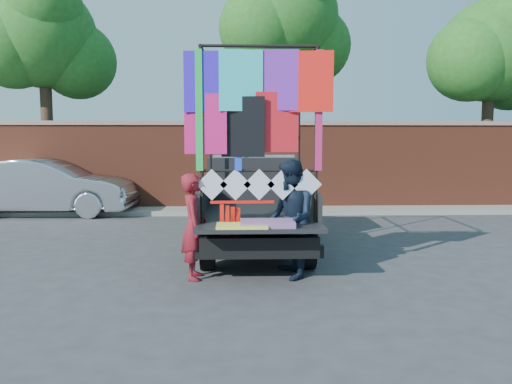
{
  "coord_description": "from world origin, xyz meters",
  "views": [
    {
      "loc": [
        -0.48,
        -7.74,
        2.07
      ],
      "look_at": [
        -0.23,
        0.01,
        1.25
      ],
      "focal_mm": 35.0,
      "sensor_mm": 36.0,
      "label": 1
    }
  ],
  "objects_px": {
    "woman": "(194,226)",
    "sedan": "(48,187)",
    "man": "(290,219)",
    "pickup_truck": "(254,200)"
  },
  "relations": [
    {
      "from": "pickup_truck",
      "to": "man",
      "type": "bearing_deg",
      "value": -80.12
    },
    {
      "from": "sedan",
      "to": "man",
      "type": "relative_size",
      "value": 2.64
    },
    {
      "from": "pickup_truck",
      "to": "sedan",
      "type": "xyz_separation_m",
      "value": [
        -5.57,
        3.84,
        -0.09
      ]
    },
    {
      "from": "sedan",
      "to": "man",
      "type": "xyz_separation_m",
      "value": [
        6.03,
        -6.49,
        0.12
      ]
    },
    {
      "from": "sedan",
      "to": "woman",
      "type": "xyz_separation_m",
      "value": [
        4.61,
        -6.5,
        0.02
      ]
    },
    {
      "from": "sedan",
      "to": "woman",
      "type": "distance_m",
      "value": 7.97
    },
    {
      "from": "woman",
      "to": "sedan",
      "type": "bearing_deg",
      "value": 33.14
    },
    {
      "from": "sedan",
      "to": "man",
      "type": "height_order",
      "value": "man"
    },
    {
      "from": "pickup_truck",
      "to": "woman",
      "type": "bearing_deg",
      "value": -109.87
    },
    {
      "from": "man",
      "to": "woman",
      "type": "bearing_deg",
      "value": -97.92
    }
  ]
}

